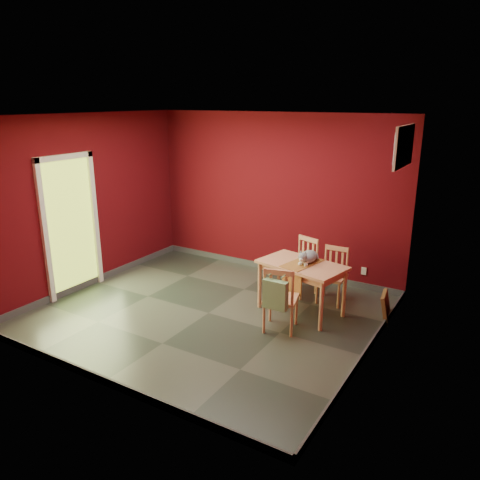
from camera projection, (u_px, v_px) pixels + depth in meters
The scene contains 13 objects.
ground at pixel (208, 313), 6.60m from camera, with size 4.50×4.50×0.00m, color #2D342D.
room_shell at pixel (208, 310), 6.58m from camera, with size 4.50×4.50×4.50m.
doorway at pixel (70, 222), 7.04m from camera, with size 0.06×1.01×2.13m.
window at pixel (404, 146), 5.63m from camera, with size 0.05×0.90×0.50m.
outlet_plate at pixel (364, 271), 7.35m from camera, with size 0.08×0.01×0.12m, color silver.
dining_table at pixel (302, 270), 6.45m from camera, with size 1.28×0.90×0.73m.
table_runner at pixel (299, 269), 6.35m from camera, with size 0.44×0.71×0.33m.
chair_far_left at pixel (302, 265), 7.17m from camera, with size 0.51×0.51×0.88m.
chair_far_right at pixel (333, 274), 6.88m from camera, with size 0.40×0.40×0.82m.
chair_near at pixel (280, 298), 5.98m from camera, with size 0.51×0.51×0.89m.
tote_bag at pixel (275, 295), 5.76m from camera, with size 0.31×0.19×0.44m.
cat at pixel (308, 255), 6.45m from camera, with size 0.24×0.45×0.23m, color slate, non-canonical shape.
picture_frame at pixel (386, 307), 6.33m from camera, with size 0.18×0.40×0.39m.
Camera 1 is at (3.48, -4.92, 2.90)m, focal length 35.00 mm.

